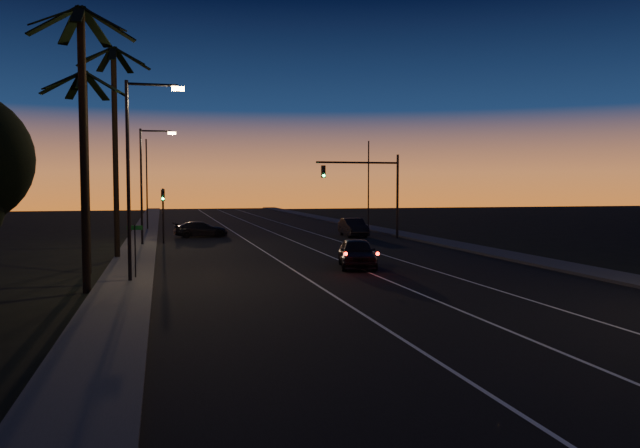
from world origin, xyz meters
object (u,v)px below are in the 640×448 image
object	(u,v)px
right_car	(353,227)
lead_car	(357,253)
signal_mast	(371,181)
cross_car	(201,229)

from	to	relation	value
right_car	lead_car	bearing A→B (deg)	-106.77
lead_car	signal_mast	bearing A→B (deg)	68.88
right_car	cross_car	bearing A→B (deg)	169.18
right_car	cross_car	distance (m)	13.14
signal_mast	cross_car	bearing A→B (deg)	158.70
cross_car	right_car	bearing A→B (deg)	-10.82
lead_car	right_car	xyz separation A→B (m)	(6.01, 19.94, -0.00)
lead_car	cross_car	xyz separation A→B (m)	(-6.90, 22.41, -0.12)
signal_mast	cross_car	xyz separation A→B (m)	(-13.52, 5.27, -4.10)
lead_car	right_car	bearing A→B (deg)	73.23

